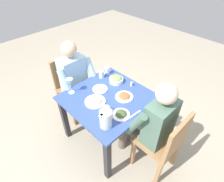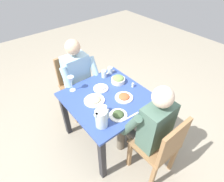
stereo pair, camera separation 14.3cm
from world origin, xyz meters
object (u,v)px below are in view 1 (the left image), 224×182
plate_beans (95,101)px  plate_rice_curry (124,96)px  chair_near (165,142)px  water_glass_near_right (107,71)px  salad_bowl (116,79)px  salt_shaker (131,84)px  diner_near (151,122)px  diner_far (78,82)px  water_glass_near_left (101,74)px  wine_glass (70,83)px  water_pitcher (106,119)px  chair_far (71,84)px  water_glass_by_pitcher (106,110)px  dining_table (108,105)px  plate_yoghurt (100,88)px  plate_dolmas (121,114)px

plate_beans → plate_rice_curry: bearing=-31.0°
chair_near → water_glass_near_right: (0.23, 1.09, 0.24)m
salad_bowl → salt_shaker: salad_bowl is taller
chair_near → diner_near: (-0.00, 0.21, 0.15)m
diner_far → water_glass_near_left: 0.32m
plate_beans → wine_glass: (-0.09, 0.32, 0.13)m
diner_near → plate_beans: (-0.25, 0.58, 0.07)m
water_pitcher → water_glass_near_right: (0.61, 0.63, -0.05)m
plate_beans → water_glass_near_right: size_ratio=2.51×
salad_bowl → plate_beans: bearing=-167.6°
chair_near → water_glass_near_right: bearing=78.3°
chair_far → water_glass_near_left: (0.24, -0.40, 0.25)m
water_glass_by_pitcher → dining_table: bearing=40.8°
salad_bowl → plate_yoghurt: (-0.25, 0.03, -0.02)m
diner_far → salt_shaker: bearing=-56.1°
diner_near → water_glass_near_right: size_ratio=13.06×
dining_table → wine_glass: 0.51m
diner_near → plate_dolmas: (-0.19, 0.24, 0.07)m
dining_table → salt_shaker: 0.38m
salad_bowl → plate_dolmas: (-0.37, -0.43, -0.02)m
chair_far → salad_bowl: (0.31, -0.60, 0.24)m
salad_bowl → plate_rice_curry: salad_bowl is taller
plate_dolmas → chair_near: bearing=-67.5°
dining_table → water_glass_by_pitcher: 0.29m
diner_far → salad_bowl: diner_far is taller
diner_near → water_glass_near_left: 0.88m
water_pitcher → wine_glass: size_ratio=0.97×
diner_near → salad_bowl: (0.18, 0.67, 0.09)m
diner_near → plate_rice_curry: size_ratio=5.86×
salad_bowl → water_glass_near_right: (0.04, 0.21, 0.00)m
diner_far → wine_glass: (-0.21, -0.17, 0.19)m
plate_rice_curry → plate_yoghurt: bearing=109.4°
diner_near → water_glass_by_pitcher: bearing=126.5°
chair_far → plate_yoghurt: bearing=-83.5°
dining_table → salad_bowl: salad_bowl is taller
water_glass_near_right → water_glass_by_pitcher: 0.72m
water_pitcher → salt_shaker: bearing=20.0°
wine_glass → diner_near: bearing=-69.2°
chair_far → water_glass_near_right: 0.57m
wine_glass → plate_yoghurt: bearing=-35.1°
diner_near → water_glass_near_right: (0.23, 0.88, 0.10)m
plate_yoghurt → wine_glass: size_ratio=0.91×
water_pitcher → salad_bowl: water_pitcher is taller
dining_table → salt_shaker: bearing=-7.1°
chair_far → wine_glass: wine_glass is taller
diner_far → plate_rice_curry: size_ratio=5.86×
chair_near → plate_rice_curry: size_ratio=4.40×
plate_beans → water_glass_near_right: 0.56m
diner_far → plate_dolmas: (-0.06, -0.82, 0.07)m
diner_far → plate_dolmas: 0.82m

